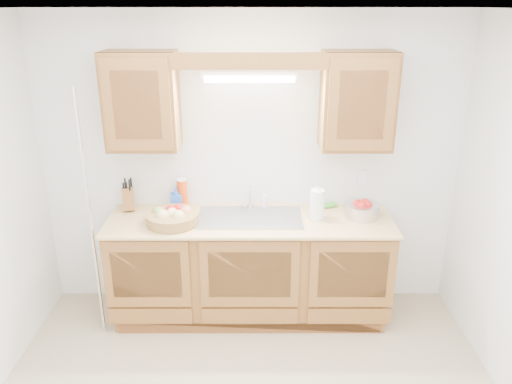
{
  "coord_description": "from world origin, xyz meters",
  "views": [
    {
      "loc": [
        0.05,
        -2.5,
        2.54
      ],
      "look_at": [
        0.05,
        0.85,
        1.26
      ],
      "focal_mm": 35.0,
      "sensor_mm": 36.0,
      "label": 1
    }
  ],
  "objects_px": {
    "fruit_basket": "(173,216)",
    "apple_bowl": "(361,209)",
    "knife_block": "(128,198)",
    "paper_towel": "(317,205)"
  },
  "relations": [
    {
      "from": "fruit_basket",
      "to": "apple_bowl",
      "type": "bearing_deg",
      "value": 4.82
    },
    {
      "from": "knife_block",
      "to": "fruit_basket",
      "type": "bearing_deg",
      "value": -48.91
    },
    {
      "from": "fruit_basket",
      "to": "paper_towel",
      "type": "xyz_separation_m",
      "value": [
        1.15,
        0.09,
        0.06
      ]
    },
    {
      "from": "fruit_basket",
      "to": "knife_block",
      "type": "bearing_deg",
      "value": 145.92
    },
    {
      "from": "knife_block",
      "to": "apple_bowl",
      "type": "xyz_separation_m",
      "value": [
        1.93,
        -0.15,
        -0.04
      ]
    },
    {
      "from": "paper_towel",
      "to": "knife_block",
      "type": "bearing_deg",
      "value": 173.18
    },
    {
      "from": "knife_block",
      "to": "paper_towel",
      "type": "distance_m",
      "value": 1.57
    },
    {
      "from": "fruit_basket",
      "to": "apple_bowl",
      "type": "relative_size",
      "value": 1.26
    },
    {
      "from": "fruit_basket",
      "to": "knife_block",
      "type": "relative_size",
      "value": 1.56
    },
    {
      "from": "paper_towel",
      "to": "apple_bowl",
      "type": "distance_m",
      "value": 0.37
    }
  ]
}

